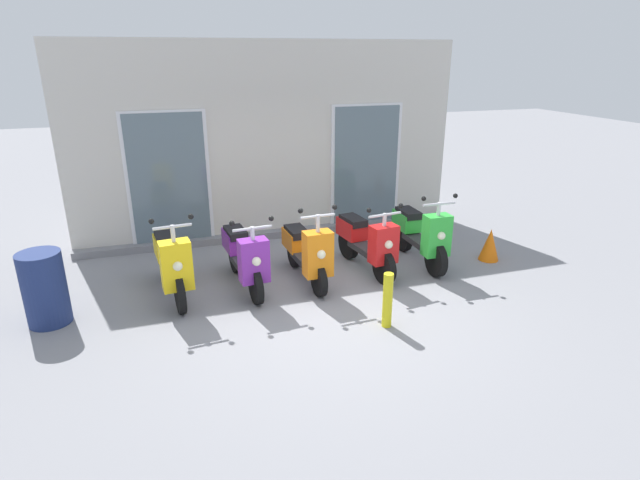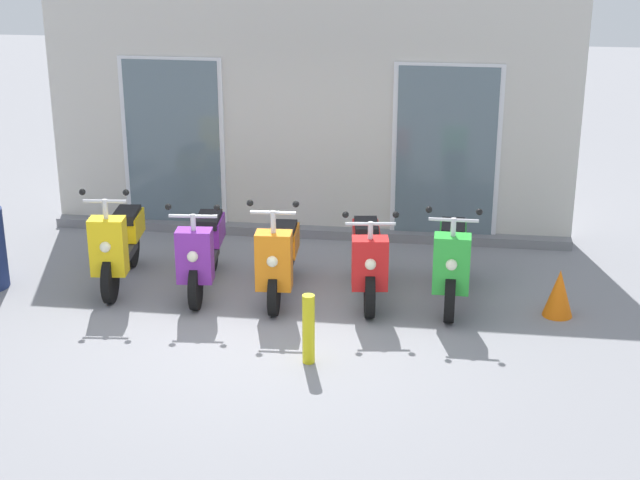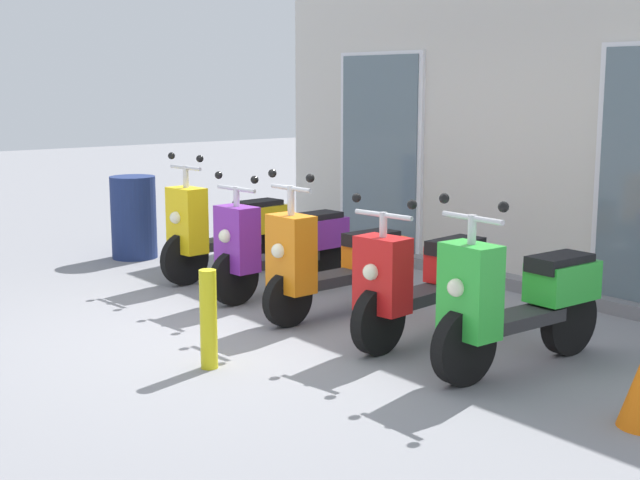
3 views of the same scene
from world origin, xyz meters
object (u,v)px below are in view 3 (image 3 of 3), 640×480
Objects in this scene: curb_bollard at (208,319)px; trash_bin at (134,217)px; scooter_orange at (334,262)px; scooter_yellow at (225,228)px; scooter_red at (423,280)px; scooter_purple at (281,244)px; scooter_green at (518,301)px.

trash_bin is (-3.93, 1.37, 0.11)m from curb_bollard.
scooter_orange is 1.66m from curb_bollard.
scooter_yellow is 1.02× the size of scooter_red.
scooter_green is at bearing 0.55° from scooter_purple.
scooter_green is 2.14m from curb_bollard.
scooter_purple reaches higher than trash_bin.
scooter_purple is at bearing 6.18° from trash_bin.
scooter_orange is 0.97m from scooter_red.
scooter_purple is 1.01× the size of scooter_green.
trash_bin is at bearing -176.78° from scooter_green.
scooter_yellow is 1.87m from scooter_orange.
curb_bollard is at bearing -19.19° from trash_bin.
curb_bollard is (0.56, -1.56, -0.12)m from scooter_orange.
scooter_red is (2.84, 0.02, -0.03)m from scooter_yellow.
scooter_green is (3.75, 0.02, -0.02)m from scooter_yellow.
scooter_purple is 1.86m from scooter_red.
curb_bollard is 4.16m from trash_bin.
scooter_green reaches higher than scooter_red.
scooter_purple is at bearing 175.08° from scooter_orange.
scooter_green is at bearing 51.34° from curb_bollard.
scooter_red is 1.70× the size of trash_bin.
scooter_red is at bearing 0.67° from scooter_purple.
trash_bin is at bearing 160.81° from curb_bollard.
scooter_yellow is 1.04× the size of scooter_orange.
curb_bollard is at bearing -128.66° from scooter_green.
scooter_green is at bearing 3.12° from scooter_orange.
scooter_orange is 0.95× the size of scooter_green.
curb_bollard is at bearing -48.60° from scooter_purple.
scooter_yellow is at bearing 179.66° from scooter_purple.
trash_bin is (-1.51, -0.28, -0.04)m from scooter_yellow.
scooter_red is 1.71m from curb_bollard.
trash_bin is (-2.49, -0.27, -0.02)m from scooter_purple.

